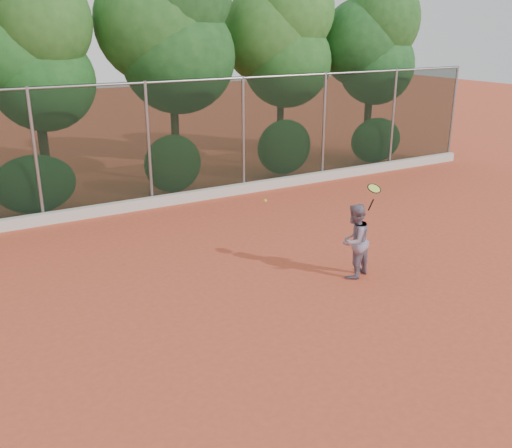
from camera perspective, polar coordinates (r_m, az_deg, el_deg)
ground at (r=10.80m, az=2.67°, el=-7.81°), size 80.00×80.00×0.00m
concrete_curb at (r=16.49m, az=-10.12°, el=2.18°), size 24.00×0.20×0.30m
tennis_player at (r=11.71m, az=9.80°, el=-1.69°), size 0.91×0.82×1.55m
chainlink_fence at (r=16.24m, az=-10.70°, el=8.11°), size 24.09×0.09×3.50m
foliage_backdrop at (r=17.69m, az=-15.23°, el=16.99°), size 23.70×3.63×7.55m
tennis_racket at (r=11.39m, az=11.70°, el=3.31°), size 0.30×0.28×0.56m
tennis_ball_in_flight at (r=10.36m, az=0.93°, el=2.35°), size 0.06×0.06×0.06m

